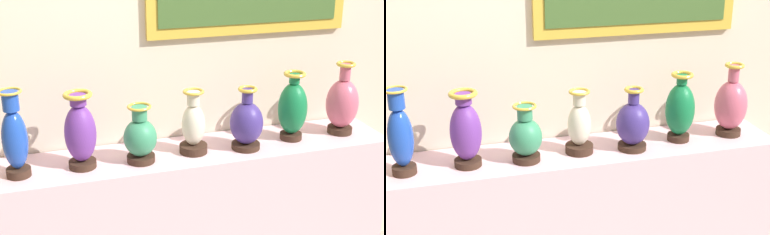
{
  "view_description": "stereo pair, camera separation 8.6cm",
  "coord_description": "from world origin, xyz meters",
  "views": [
    {
      "loc": [
        -0.82,
        -2.61,
        2.12
      ],
      "look_at": [
        0.0,
        0.0,
        1.1
      ],
      "focal_mm": 51.92,
      "sensor_mm": 36.0,
      "label": 1
    },
    {
      "loc": [
        -0.74,
        -2.64,
        2.12
      ],
      "look_at": [
        0.0,
        0.0,
        1.1
      ],
      "focal_mm": 51.92,
      "sensor_mm": 36.0,
      "label": 2
    }
  ],
  "objects": [
    {
      "name": "vase_ivory",
      "position": [
        0.0,
        -0.02,
        1.06
      ],
      "size": [
        0.15,
        0.15,
        0.35
      ],
      "color": "#382319",
      "rests_on": "display_shelf"
    },
    {
      "name": "vase_emerald",
      "position": [
        0.58,
        -0.01,
        1.09
      ],
      "size": [
        0.16,
        0.16,
        0.39
      ],
      "color": "#382319",
      "rests_on": "display_shelf"
    },
    {
      "name": "back_wall",
      "position": [
        0.01,
        0.27,
        1.34
      ],
      "size": [
        3.55,
        0.14,
        2.64
      ],
      "color": "beige",
      "rests_on": "ground_plane"
    },
    {
      "name": "vase_jade",
      "position": [
        -0.29,
        -0.06,
        1.04
      ],
      "size": [
        0.17,
        0.17,
        0.31
      ],
      "color": "#382319",
      "rests_on": "display_shelf"
    },
    {
      "name": "display_shelf",
      "position": [
        0.0,
        0.0,
        0.46
      ],
      "size": [
        2.24,
        0.42,
        0.91
      ],
      "primitive_type": "cube",
      "color": "beige",
      "rests_on": "ground_plane"
    },
    {
      "name": "vase_rose",
      "position": [
        0.9,
        -0.01,
        1.09
      ],
      "size": [
        0.18,
        0.18,
        0.42
      ],
      "color": "#382319",
      "rests_on": "display_shelf"
    },
    {
      "name": "vase_sapphire",
      "position": [
        -0.9,
        -0.04,
        1.11
      ],
      "size": [
        0.12,
        0.12,
        0.44
      ],
      "color": "#382319",
      "rests_on": "display_shelf"
    },
    {
      "name": "vase_violet",
      "position": [
        -0.59,
        -0.03,
        1.1
      ],
      "size": [
        0.16,
        0.16,
        0.39
      ],
      "color": "#382319",
      "rests_on": "display_shelf"
    },
    {
      "name": "vase_indigo",
      "position": [
        0.29,
        -0.06,
        1.06
      ],
      "size": [
        0.18,
        0.18,
        0.35
      ],
      "color": "#382319",
      "rests_on": "display_shelf"
    }
  ]
}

